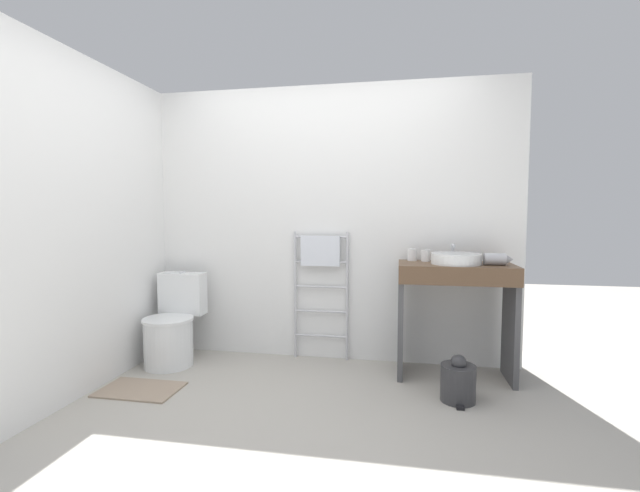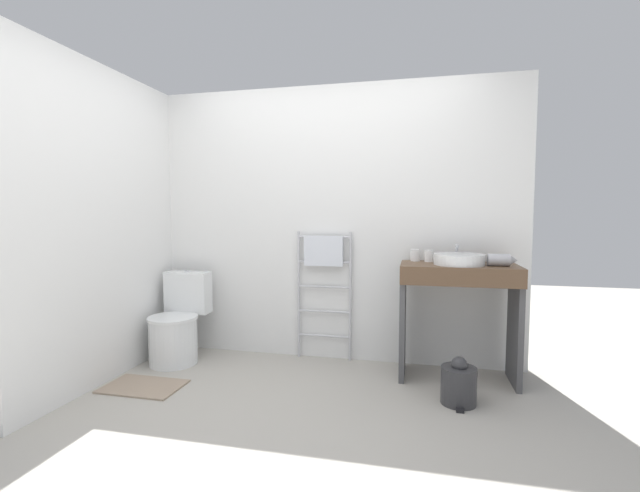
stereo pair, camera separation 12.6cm
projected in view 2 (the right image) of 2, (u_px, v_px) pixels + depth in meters
ground_plane at (277, 438)px, 2.41m from camera, size 12.00×12.00×0.00m
wall_back at (329, 224)px, 3.74m from camera, size 3.26×0.12×2.36m
wall_side at (114, 225)px, 3.35m from camera, size 0.12×2.08×2.36m
toilet at (177, 327)px, 3.66m from camera, size 0.41×0.53×0.76m
towel_radiator at (324, 268)px, 3.67m from camera, size 0.48×0.06×1.11m
vanity_counter at (458, 304)px, 3.23m from camera, size 0.86×0.46×0.89m
sink_basin at (459, 259)px, 3.19m from camera, size 0.37×0.37×0.08m
faucet at (457, 251)px, 3.38m from camera, size 0.02×0.10×0.14m
cup_near_wall at (415, 255)px, 3.44m from camera, size 0.08×0.08×0.10m
cup_near_edge at (429, 256)px, 3.38m from camera, size 0.07×0.07×0.09m
hair_dryer at (500, 260)px, 3.11m from camera, size 0.20×0.17×0.09m
trash_bin at (459, 384)px, 2.84m from camera, size 0.23×0.26×0.32m
bath_mat at (143, 386)px, 3.12m from camera, size 0.56×0.36×0.01m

